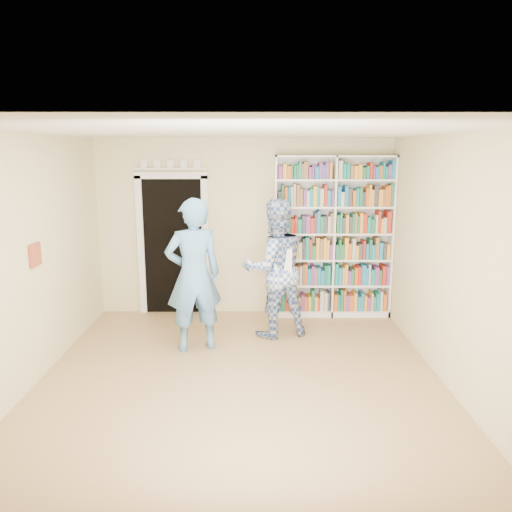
% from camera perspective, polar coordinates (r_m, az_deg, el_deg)
% --- Properties ---
extents(floor, '(5.00, 5.00, 0.00)m').
position_cam_1_polar(floor, '(5.70, -1.82, -14.21)').
color(floor, '#AB8352').
rests_on(floor, ground).
extents(ceiling, '(5.00, 5.00, 0.00)m').
position_cam_1_polar(ceiling, '(5.12, -2.02, 14.04)').
color(ceiling, white).
rests_on(ceiling, wall_back).
extents(wall_back, '(4.50, 0.00, 4.50)m').
position_cam_1_polar(wall_back, '(7.71, -1.36, 3.25)').
color(wall_back, beige).
rests_on(wall_back, floor).
extents(wall_left, '(0.00, 5.00, 5.00)m').
position_cam_1_polar(wall_left, '(5.77, -24.85, -0.79)').
color(wall_left, beige).
rests_on(wall_left, floor).
extents(wall_right, '(0.00, 5.00, 5.00)m').
position_cam_1_polar(wall_right, '(5.65, 21.56, -0.78)').
color(wall_right, beige).
rests_on(wall_right, floor).
extents(bookshelf, '(1.78, 0.33, 2.45)m').
position_cam_1_polar(bookshelf, '(7.66, 8.78, 2.21)').
color(bookshelf, white).
rests_on(bookshelf, floor).
extents(doorway, '(1.10, 0.08, 2.43)m').
position_cam_1_polar(doorway, '(7.81, -9.45, 1.94)').
color(doorway, black).
rests_on(doorway, floor).
extents(wall_art, '(0.03, 0.25, 0.25)m').
position_cam_1_polar(wall_art, '(5.93, -23.92, 0.10)').
color(wall_art, maroon).
rests_on(wall_art, wall_left).
extents(man_blue, '(0.83, 0.68, 1.95)m').
position_cam_1_polar(man_blue, '(6.32, -7.14, -2.22)').
color(man_blue, '#5990C7').
rests_on(man_blue, floor).
extents(man_plaid, '(1.09, 0.96, 1.89)m').
position_cam_1_polar(man_plaid, '(6.78, 2.16, -1.45)').
color(man_plaid, '#34569F').
rests_on(man_plaid, floor).
extents(paper_sheet, '(0.23, 0.03, 0.33)m').
position_cam_1_polar(paper_sheet, '(6.51, 3.12, -0.58)').
color(paper_sheet, white).
rests_on(paper_sheet, man_plaid).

